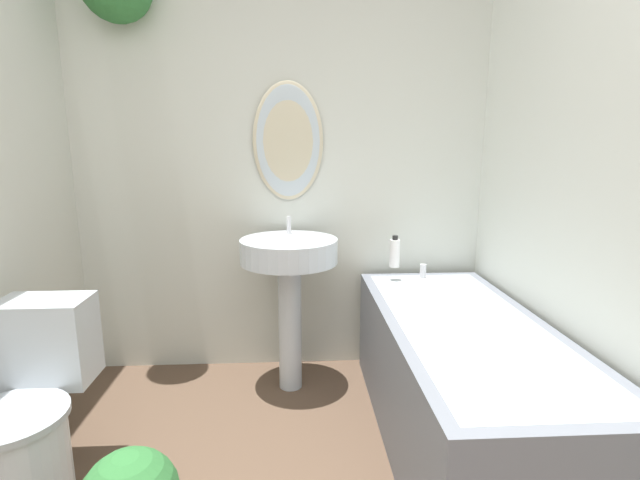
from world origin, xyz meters
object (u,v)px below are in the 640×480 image
at_px(pedestal_sink, 289,270).
at_px(shampoo_bottle, 395,253).
at_px(toilet, 28,421).
at_px(bathtub, 463,381).

height_order(pedestal_sink, shampoo_bottle, pedestal_sink).
bearing_deg(shampoo_bottle, pedestal_sink, -170.09).
distance_m(toilet, pedestal_sink, 1.29).
bearing_deg(shampoo_bottle, toilet, -149.83).
relative_size(pedestal_sink, shampoo_bottle, 5.27).
xyz_separation_m(toilet, shampoo_bottle, (1.54, 0.90, 0.41)).
bearing_deg(shampoo_bottle, bathtub, -74.62).
bearing_deg(bathtub, toilet, -171.73).
relative_size(bathtub, shampoo_bottle, 8.88).
relative_size(toilet, bathtub, 0.46).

